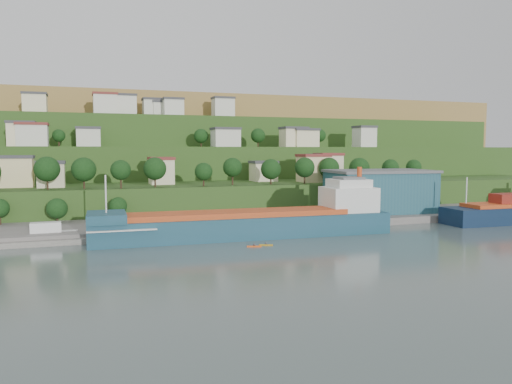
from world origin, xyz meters
name	(u,v)px	position (x,y,z in m)	size (l,w,h in m)	color
ground	(286,243)	(0.00, 0.00, 0.00)	(500.00, 500.00, 0.00)	#4A5A57
quay	(313,222)	(20.00, 28.00, 0.00)	(220.00, 26.00, 4.00)	slate
pebble_beach	(29,241)	(-55.00, 22.00, 0.00)	(40.00, 18.00, 2.40)	slate
hillside	(167,188)	(-0.02, 168.71, 0.07)	(360.00, 210.94, 96.00)	#284719
cargo_ship_near	(255,224)	(-3.84, 10.46, 2.96)	(72.54, 13.70, 18.56)	#133F4A
warehouse	(380,191)	(42.91, 28.91, 8.43)	(32.40, 21.39, 12.80)	#1F4E5E
caravan	(46,229)	(-51.19, 20.60, 2.75)	(6.65, 2.77, 3.10)	white
dinghy	(68,232)	(-46.57, 21.41, 1.65)	(4.53, 1.70, 0.91)	silver
kayak_orange	(254,246)	(-8.25, -1.75, 0.23)	(3.17, 1.41, 0.79)	#EA5214
kayak_yellow	(266,244)	(-5.26, -1.09, 0.22)	(2.95, 1.65, 0.75)	gold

